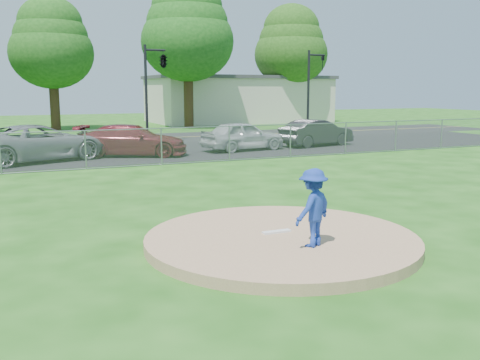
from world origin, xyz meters
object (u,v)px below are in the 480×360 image
Objects in this scene: tree_far_right at (291,45)px; parked_car_gray at (39,143)px; traffic_signal_center at (162,62)px; tree_center at (51,43)px; pitcher at (313,208)px; parked_car_pearl at (243,136)px; traffic_signal_right at (311,85)px; tree_right at (187,30)px; parked_car_charcoal at (316,133)px; commercial_building at (238,99)px; parked_car_darkred at (132,140)px.

tree_far_right is 1.90× the size of parked_car_gray.
tree_far_right reaches higher than traffic_signal_center.
pitcher is at bearing -88.08° from tree_center.
tree_far_right is at bearing -44.15° from parked_car_pearl.
tree_far_right is at bearing 66.09° from traffic_signal_right.
tree_right is 2.08× the size of traffic_signal_center.
parked_car_charcoal is at bearing -42.10° from traffic_signal_center.
pitcher reaches higher than parked_car_gray.
traffic_signal_right reaches higher than commercial_building.
tree_right is at bearing -18.50° from parked_car_pearl.
parked_car_pearl is (-2.79, -16.53, -6.91)m from tree_right.
parked_car_darkred is at bearing -108.92° from parked_car_gray.
commercial_building is 17.99m from tree_center.
commercial_building is 1.41× the size of tree_right.
parked_car_gray is at bearing -97.46° from tree_center.
tree_center is 6.82× the size of pitcher.
pitcher reaches higher than parked_car_darkred.
parked_car_pearl is at bearing -71.04° from traffic_signal_center.
parked_car_darkred is (-19.39, -19.54, -6.33)m from tree_far_right.
traffic_signal_center is 10.00m from parked_car_charcoal.
commercial_building reaches higher than parked_car_gray.
tree_center is at bearing 112.49° from traffic_signal_center.
tree_right is at bearing -164.74° from tree_far_right.
traffic_signal_center reaches higher than parked_car_pearl.
parked_car_gray is at bearing -159.27° from traffic_signal_right.
traffic_signal_center is (-16.03, -13.00, -2.45)m from tree_far_right.
commercial_building is 10.73m from tree_right.
traffic_signal_right is at bearing -146.20° from pitcher.
parked_car_charcoal is at bearing -57.00° from tree_center.
tree_center is 19.69m from parked_car_gray.
parked_car_gray is at bearing 115.61° from parked_car_darkred.
parked_car_charcoal is (14.25, 0.52, -0.07)m from parked_car_gray.
tree_right is 2.06× the size of parked_car_gray.
commercial_building is at bearing 83.71° from traffic_signal_right.
parked_car_darkred is (4.06, 0.16, -0.06)m from parked_car_gray.
commercial_building is at bearing 13.24° from tree_center.
traffic_signal_center is 0.99× the size of parked_car_gray.
tree_center is 1.76× the size of traffic_signal_center.
tree_far_right reaches higher than parked_car_gray.
parked_car_charcoal is at bearing -147.09° from pitcher.
traffic_signal_center is at bearing -69.06° from parked_car_gray.
traffic_signal_center is 1.29× the size of parked_car_charcoal.
parked_car_darkred is at bearing 80.36° from parked_car_charcoal.
traffic_signal_right is at bearing -96.29° from commercial_building.
commercial_building is at bearing -24.88° from parked_car_charcoal.
tree_center reaches higher than pitcher.
tree_right is 2.08× the size of traffic_signal_right.
tree_right reaches higher than pitcher.
traffic_signal_center is at bearing -124.04° from pitcher.
pitcher is (1.17, -34.87, -5.55)m from tree_center.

